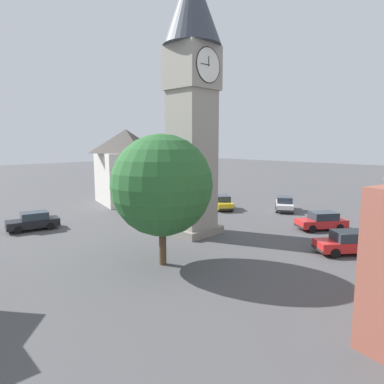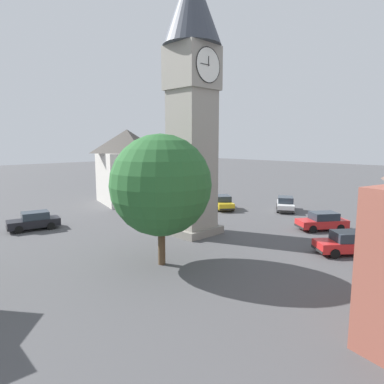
# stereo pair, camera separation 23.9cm
# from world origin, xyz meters

# --- Properties ---
(ground_plane) EXTENTS (200.00, 200.00, 0.00)m
(ground_plane) POSITION_xyz_m (0.00, 0.00, 0.00)
(ground_plane) COLOR #4C4C4F
(clock_tower) EXTENTS (4.51, 4.51, 20.80)m
(clock_tower) POSITION_xyz_m (0.00, 0.00, 12.15)
(clock_tower) COLOR gray
(clock_tower) RESTS_ON ground
(car_blue_kerb) EXTENTS (4.40, 3.61, 1.53)m
(car_blue_kerb) POSITION_xyz_m (-13.55, 0.68, 0.76)
(car_blue_kerb) COLOR white
(car_blue_kerb) RESTS_ON ground
(car_silver_kerb) EXTENTS (4.40, 2.55, 1.53)m
(car_silver_kerb) POSITION_xyz_m (8.82, -10.24, 0.76)
(car_silver_kerb) COLOR black
(car_silver_kerb) RESTS_ON ground
(car_red_corner) EXTENTS (4.25, 3.93, 1.53)m
(car_red_corner) POSITION_xyz_m (-3.60, 11.10, 0.76)
(car_red_corner) COLOR red
(car_red_corner) RESTS_ON ground
(car_white_side) EXTENTS (3.84, 4.31, 1.53)m
(car_white_side) POSITION_xyz_m (-9.50, -4.75, 0.76)
(car_white_side) COLOR gold
(car_white_side) RESTS_ON ground
(car_black_far) EXTENTS (4.33, 3.78, 1.53)m
(car_black_far) POSITION_xyz_m (-8.51, 7.11, 0.76)
(car_black_far) COLOR red
(car_black_far) RESTS_ON ground
(pedestrian) EXTENTS (0.25, 0.56, 1.69)m
(pedestrian) POSITION_xyz_m (-1.89, -7.06, 1.01)
(pedestrian) COLOR #2D3351
(pedestrian) RESTS_ON ground
(tree) EXTENTS (6.05, 6.05, 7.91)m
(tree) POSITION_xyz_m (6.43, 3.89, 4.88)
(tree) COLOR brown
(tree) RESTS_ON ground
(building_shop_left) EXTENTS (8.34, 8.93, 8.91)m
(building_shop_left) POSITION_xyz_m (-4.52, -15.75, 4.55)
(building_shop_left) COLOR beige
(building_shop_left) RESTS_ON ground
(lamp_post) EXTENTS (0.36, 0.36, 4.65)m
(lamp_post) POSITION_xyz_m (-0.37, -5.43, 3.14)
(lamp_post) COLOR black
(lamp_post) RESTS_ON ground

